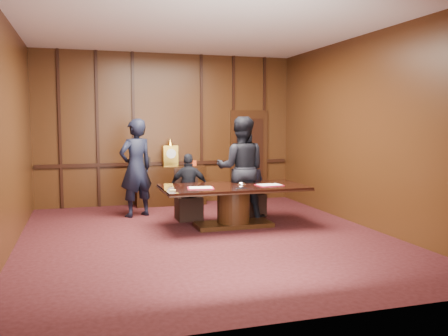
# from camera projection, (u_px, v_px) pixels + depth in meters

# --- Properties ---
(room) EXTENTS (7.00, 7.04, 3.50)m
(room) POSITION_uv_depth(u_px,v_px,m) (208.00, 134.00, 7.91)
(room) COLOR black
(room) RESTS_ON ground
(sideboard) EXTENTS (1.60, 0.45, 1.54)m
(sideboard) POSITION_uv_depth(u_px,v_px,m) (171.00, 184.00, 10.98)
(sideboard) COLOR black
(sideboard) RESTS_ON ground
(conference_table) EXTENTS (2.62, 1.32, 0.76)m
(conference_table) POSITION_uv_depth(u_px,v_px,m) (233.00, 199.00, 8.68)
(conference_table) COLOR black
(conference_table) RESTS_ON ground
(folder_left) EXTENTS (0.51, 0.41, 0.02)m
(folder_left) POSITION_uv_depth(u_px,v_px,m) (201.00, 188.00, 8.30)
(folder_left) COLOR #A30F24
(folder_left) RESTS_ON conference_table
(folder_right) EXTENTS (0.49, 0.37, 0.02)m
(folder_right) POSITION_uv_depth(u_px,v_px,m) (269.00, 185.00, 8.68)
(folder_right) COLOR #A30F24
(folder_right) RESTS_ON conference_table
(inkstand) EXTENTS (0.20, 0.14, 0.12)m
(inkstand) POSITION_uv_depth(u_px,v_px,m) (241.00, 186.00, 8.22)
(inkstand) COLOR white
(inkstand) RESTS_ON conference_table
(notepad) EXTENTS (0.11, 0.08, 0.01)m
(notepad) POSITION_uv_depth(u_px,v_px,m) (173.00, 190.00, 8.04)
(notepad) COLOR #D8C26A
(notepad) RESTS_ON conference_table
(chair_left) EXTENTS (0.49, 0.49, 0.99)m
(chair_left) POSITION_uv_depth(u_px,v_px,m) (188.00, 205.00, 9.35)
(chair_left) COLOR black
(chair_left) RESTS_ON ground
(chair_right) EXTENTS (0.55, 0.55, 0.99)m
(chair_right) POSITION_uv_depth(u_px,v_px,m) (250.00, 201.00, 9.72)
(chair_right) COLOR black
(chair_right) RESTS_ON ground
(signatory_left) EXTENTS (0.81, 0.46, 1.31)m
(signatory_left) POSITION_uv_depth(u_px,v_px,m) (189.00, 187.00, 9.24)
(signatory_left) COLOR black
(signatory_left) RESTS_ON ground
(signatory_right) EXTENTS (0.74, 0.60, 1.32)m
(signatory_right) POSITION_uv_depth(u_px,v_px,m) (252.00, 184.00, 9.61)
(signatory_right) COLOR black
(signatory_right) RESTS_ON ground
(witness_left) EXTENTS (0.85, 0.73, 1.99)m
(witness_left) POSITION_uv_depth(u_px,v_px,m) (136.00, 168.00, 9.58)
(witness_left) COLOR black
(witness_left) RESTS_ON ground
(witness_right) EXTENTS (1.19, 1.06, 2.02)m
(witness_right) POSITION_uv_depth(u_px,v_px,m) (241.00, 168.00, 9.29)
(witness_right) COLOR black
(witness_right) RESTS_ON ground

